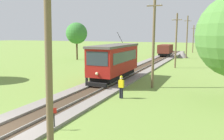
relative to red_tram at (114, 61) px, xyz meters
name	(u,v)px	position (x,y,z in m)	size (l,w,h in m)	color
rail_right	(10,134)	(0.72, -14.74, -1.94)	(0.07, 120.00, 0.14)	gray
red_tram	(114,61)	(0.00, 0.00, 0.00)	(2.60, 8.54, 4.79)	maroon
freight_car	(165,50)	(0.00, 28.33, -0.64)	(2.40, 5.20, 2.31)	maroon
utility_pole_foreground	(49,71)	(4.34, -16.33, 1.53)	(1.40, 0.45, 7.25)	brown
utility_pole_near_tram	(154,41)	(4.34, -1.21, 2.11)	(1.40, 0.43, 8.41)	brown
utility_pole_mid	(176,40)	(4.34, 12.83, 1.81)	(1.40, 0.45, 7.82)	brown
utility_pole_far	(187,37)	(4.34, 27.59, 2.12)	(1.40, 0.46, 8.44)	brown
utility_pole_distant	(193,39)	(4.34, 43.31, 1.44)	(1.40, 0.35, 7.07)	brown
trackside_signal_marker	(54,118)	(2.01, -13.05, -1.53)	(0.21, 0.21, 1.18)	black
gravel_pile	(183,54)	(3.58, 28.65, -1.52)	(2.19, 2.19, 1.35)	gray
track_worker	(121,86)	(3.01, -5.92, -1.21)	(0.40, 0.27, 1.78)	black
second_worker	(87,72)	(-2.56, -1.26, -1.21)	(0.43, 0.33, 1.78)	black
tree_right_far	(77,33)	(-14.60, 16.83, 2.80)	(4.01, 4.01, 7.02)	#4C3823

